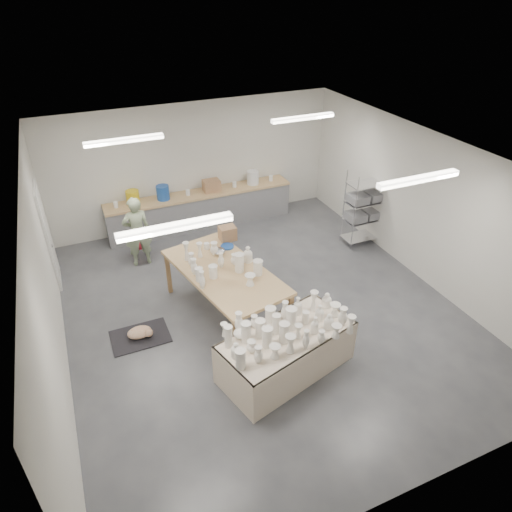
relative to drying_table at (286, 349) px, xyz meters
name	(u,v)px	position (x,y,z in m)	size (l,w,h in m)	color
room	(254,212)	(0.16, 1.64, 1.62)	(8.00, 8.02, 3.00)	#424449
back_counter	(201,208)	(0.26, 5.24, 0.05)	(4.60, 0.60, 1.24)	tan
wire_shelf	(365,207)	(3.47, 2.96, 0.48)	(0.88, 0.48, 1.80)	silver
drying_table	(286,349)	(0.00, 0.00, 0.00)	(2.33, 1.57, 1.13)	olive
work_table	(224,267)	(-0.34, 1.86, 0.52)	(1.77, 2.75, 1.33)	tan
rug	(140,336)	(-2.01, 1.71, -0.42)	(1.00, 0.70, 0.02)	black
cat	(141,332)	(-1.99, 1.70, -0.32)	(0.48, 0.39, 0.18)	white
potter	(137,232)	(-1.49, 4.10, 0.36)	(0.58, 0.38, 1.59)	#95A681
red_stool	(138,246)	(-1.49, 4.37, -0.15)	(0.41, 0.41, 0.32)	#B61A2F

